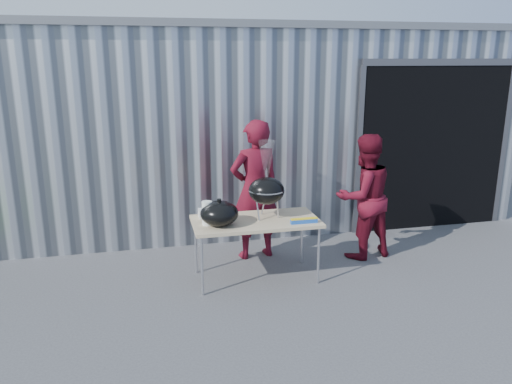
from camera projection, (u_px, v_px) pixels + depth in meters
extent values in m
plane|color=#434346|center=(247.00, 295.00, 5.69)|extent=(80.00, 80.00, 0.00)
cube|color=silver|center=(237.00, 115.00, 9.89)|extent=(8.00, 6.00, 3.00)
cube|color=slate|center=(236.00, 34.00, 9.49)|extent=(8.20, 6.20, 0.10)
cube|color=black|center=(414.00, 143.00, 8.22)|extent=(2.40, 1.20, 2.50)
cube|color=#4C4C51|center=(441.00, 62.00, 7.34)|extent=(2.52, 0.08, 0.10)
cube|color=tan|center=(256.00, 221.00, 5.94)|extent=(1.50, 0.75, 0.04)
cylinder|color=silver|center=(202.00, 266.00, 5.59)|extent=(0.03, 0.03, 0.71)
cylinder|color=silver|center=(318.00, 256.00, 5.89)|extent=(0.03, 0.03, 0.71)
cylinder|color=silver|center=(196.00, 246.00, 6.18)|extent=(0.03, 0.03, 0.71)
cylinder|color=silver|center=(302.00, 237.00, 6.48)|extent=(0.03, 0.03, 0.71)
ellipsoid|color=black|center=(267.00, 191.00, 5.93)|extent=(0.43, 0.43, 0.32)
cylinder|color=silver|center=(267.00, 190.00, 5.92)|extent=(0.44, 0.44, 0.02)
cylinder|color=silver|center=(267.00, 189.00, 5.92)|extent=(0.41, 0.41, 0.01)
cylinder|color=silver|center=(264.00, 205.00, 6.12)|extent=(0.02, 0.02, 0.24)
cylinder|color=silver|center=(258.00, 210.00, 5.89)|extent=(0.02, 0.02, 0.24)
cylinder|color=silver|center=(278.00, 209.00, 5.94)|extent=(0.02, 0.02, 0.24)
cylinder|color=#D3644B|center=(256.00, 188.00, 5.89)|extent=(0.02, 0.14, 0.02)
cylinder|color=#D3644B|center=(258.00, 188.00, 5.90)|extent=(0.02, 0.14, 0.02)
cylinder|color=#D3644B|center=(261.00, 188.00, 5.90)|extent=(0.02, 0.14, 0.02)
cylinder|color=#D3644B|center=(264.00, 188.00, 5.91)|extent=(0.02, 0.14, 0.02)
cylinder|color=#D3644B|center=(267.00, 188.00, 5.92)|extent=(0.02, 0.14, 0.02)
cylinder|color=#D3644B|center=(269.00, 187.00, 5.92)|extent=(0.02, 0.14, 0.02)
cylinder|color=#D3644B|center=(272.00, 187.00, 5.93)|extent=(0.02, 0.14, 0.02)
cylinder|color=#D3644B|center=(275.00, 187.00, 5.94)|extent=(0.02, 0.14, 0.02)
cylinder|color=#D3644B|center=(277.00, 187.00, 5.95)|extent=(0.02, 0.14, 0.02)
cone|color=silver|center=(267.00, 164.00, 5.84)|extent=(0.20, 0.20, 0.55)
ellipsoid|color=black|center=(219.00, 213.00, 5.70)|extent=(0.44, 0.44, 0.29)
cylinder|color=black|center=(219.00, 200.00, 5.66)|extent=(0.05, 0.05, 0.03)
cylinder|color=white|center=(207.00, 213.00, 5.72)|extent=(0.12, 0.12, 0.28)
cube|color=white|center=(207.00, 213.00, 6.02)|extent=(0.20, 0.15, 0.10)
cube|color=#1B50B2|center=(304.00, 221.00, 5.80)|extent=(0.32, 0.05, 0.05)
cube|color=yellow|center=(304.00, 219.00, 5.80)|extent=(0.32, 0.05, 0.01)
imported|color=#580C1B|center=(255.00, 190.00, 6.56)|extent=(0.74, 0.56, 1.86)
imported|color=#580C1B|center=(364.00, 197.00, 6.60)|extent=(0.92, 0.77, 1.67)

